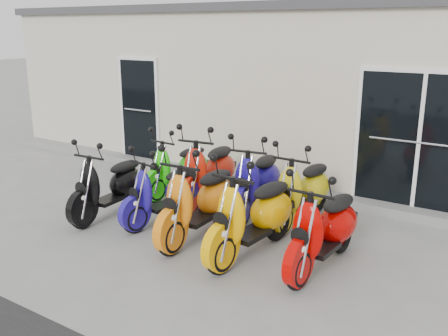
{
  "coord_description": "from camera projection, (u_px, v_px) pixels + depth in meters",
  "views": [
    {
      "loc": [
        4.18,
        -5.81,
        2.91
      ],
      "look_at": [
        0.0,
        0.6,
        0.75
      ],
      "focal_mm": 40.0,
      "sensor_mm": 36.0,
      "label": 1
    }
  ],
  "objects": [
    {
      "name": "scooter_back_green",
      "position": [
        178.0,
        160.0,
        8.88
      ],
      "size": [
        0.76,
        1.77,
        1.27
      ],
      "primitive_type": null,
      "rotation": [
        0.0,
        0.0,
        -0.08
      ],
      "color": "#24E10E",
      "rests_on": "ground"
    },
    {
      "name": "scooter_back_yellow",
      "position": [
        303.0,
        181.0,
        7.55
      ],
      "size": [
        0.73,
        1.85,
        1.35
      ],
      "primitive_type": null,
      "rotation": [
        0.0,
        0.0,
        -0.04
      ],
      "color": "gold",
      "rests_on": "ground"
    },
    {
      "name": "front_step",
      "position": [
        266.0,
        186.0,
        9.28
      ],
      "size": [
        14.0,
        0.4,
        0.15
      ],
      "primitive_type": "cube",
      "color": "gray",
      "rests_on": "ground"
    },
    {
      "name": "roof_cap",
      "position": [
        338.0,
        10.0,
        10.98
      ],
      "size": [
        14.2,
        6.2,
        0.16
      ],
      "primitive_type": "cube",
      "color": "#3F3F42",
      "rests_on": "building"
    },
    {
      "name": "scooter_front_orange_a",
      "position": [
        199.0,
        190.0,
        6.96
      ],
      "size": [
        0.76,
        1.97,
        1.44
      ],
      "primitive_type": null,
      "rotation": [
        0.0,
        0.0,
        0.03
      ],
      "color": "orange",
      "rests_on": "ground"
    },
    {
      "name": "scooter_back_blue",
      "position": [
        257.0,
        172.0,
        7.93
      ],
      "size": [
        0.97,
        1.96,
        1.39
      ],
      "primitive_type": null,
      "rotation": [
        0.0,
        0.0,
        0.16
      ],
      "color": "navy",
      "rests_on": "ground"
    },
    {
      "name": "scooter_front_orange_b",
      "position": [
        253.0,
        204.0,
        6.42
      ],
      "size": [
        0.88,
        2.01,
        1.44
      ],
      "primitive_type": null,
      "rotation": [
        0.0,
        0.0,
        -0.09
      ],
      "color": "#FFB100",
      "rests_on": "ground"
    },
    {
      "name": "door_right",
      "position": [
        420.0,
        138.0,
        7.72
      ],
      "size": [
        2.02,
        0.08,
        2.22
      ],
      "primitive_type": "cube",
      "color": "black",
      "rests_on": "front_step"
    },
    {
      "name": "building",
      "position": [
        333.0,
        87.0,
        11.43
      ],
      "size": [
        14.0,
        6.0,
        3.2
      ],
      "primitive_type": "cube",
      "color": "beige",
      "rests_on": "ground"
    },
    {
      "name": "scooter_front_red",
      "position": [
        325.0,
        218.0,
        6.06
      ],
      "size": [
        0.77,
        1.88,
        1.36
      ],
      "primitive_type": null,
      "rotation": [
        0.0,
        0.0,
        -0.06
      ],
      "color": "#C10200",
      "rests_on": "ground"
    },
    {
      "name": "scooter_front_blue",
      "position": [
        164.0,
        183.0,
        7.58
      ],
      "size": [
        0.87,
        1.77,
        1.25
      ],
      "primitive_type": null,
      "rotation": [
        0.0,
        0.0,
        -0.15
      ],
      "color": "#1E138D",
      "rests_on": "ground"
    },
    {
      "name": "door_left",
      "position": [
        140.0,
        107.0,
        10.76
      ],
      "size": [
        1.07,
        0.08,
        2.22
      ],
      "primitive_type": "cube",
      "color": "black",
      "rests_on": "front_step"
    },
    {
      "name": "ground",
      "position": [
        203.0,
        224.0,
        7.67
      ],
      "size": [
        80.0,
        80.0,
        0.0
      ],
      "primitive_type": "plane",
      "color": "gray",
      "rests_on": "ground"
    },
    {
      "name": "scooter_back_red",
      "position": [
        209.0,
        163.0,
        8.37
      ],
      "size": [
        0.97,
        2.04,
        1.45
      ],
      "primitive_type": null,
      "rotation": [
        0.0,
        0.0,
        0.14
      ],
      "color": "red",
      "rests_on": "ground"
    },
    {
      "name": "scooter_front_black",
      "position": [
        109.0,
        176.0,
        7.82
      ],
      "size": [
        0.76,
        1.82,
        1.32
      ],
      "primitive_type": null,
      "rotation": [
        0.0,
        0.0,
        0.06
      ],
      "color": "black",
      "rests_on": "ground"
    }
  ]
}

